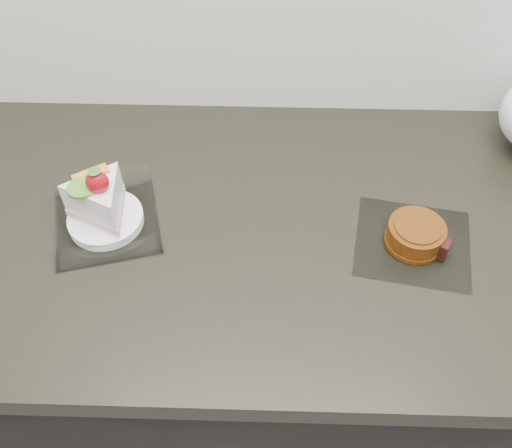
% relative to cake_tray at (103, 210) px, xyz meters
% --- Properties ---
extents(counter, '(2.04, 0.64, 0.90)m').
position_rel_cake_tray_xyz_m(counter, '(0.30, 0.01, -0.48)').
color(counter, black).
rests_on(counter, ground).
extents(cake_tray, '(0.21, 0.21, 0.13)m').
position_rel_cake_tray_xyz_m(cake_tray, '(0.00, 0.00, 0.00)').
color(cake_tray, white).
rests_on(cake_tray, counter).
extents(mooncake_wrap, '(0.21, 0.20, 0.04)m').
position_rel_cake_tray_xyz_m(mooncake_wrap, '(0.50, -0.03, -0.02)').
color(mooncake_wrap, white).
rests_on(mooncake_wrap, counter).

